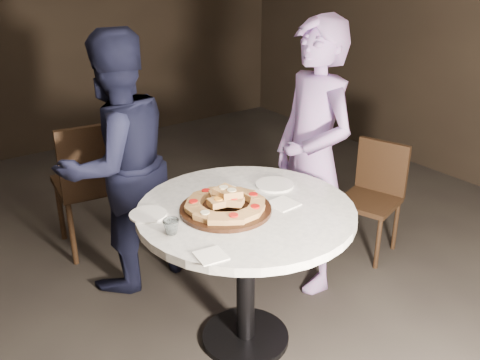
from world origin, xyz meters
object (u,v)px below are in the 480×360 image
Objects in this scene: serving_board at (226,209)px; diner_teal at (313,159)px; table at (246,235)px; diner_navy at (118,165)px; water_glass at (171,227)px; chair_right at (374,190)px; focaccia_pile at (226,202)px; chair_far at (92,179)px.

diner_teal is at bearing 15.82° from serving_board.
diner_navy is at bearing 105.53° from table.
table is 16.26× the size of water_glass.
diner_navy reaches higher than serving_board.
table is 1.58× the size of chair_right.
diner_teal reaches higher than water_glass.
table is at bearing -95.71° from chair_right.
table is 0.19m from serving_board.
water_glass is at bearing -69.48° from diner_teal.
diner_teal is (0.93, -0.68, 0.03)m from diner_navy.
table is at bearing -15.83° from focaccia_pile.
diner_teal is at bearing 134.99° from diner_navy.
table is at bearing 109.07° from chair_far.
diner_navy is 0.96× the size of diner_teal.
serving_board is 0.58× the size of chair_right.
water_glass is at bearing -173.10° from serving_board.
diner_teal is at bearing 138.33° from chair_far.
serving_board is 1.36m from chair_far.
focaccia_pile is 0.25× the size of diner_navy.
chair_far is (0.15, 1.36, -0.29)m from water_glass.
chair_far is 0.58× the size of diner_teal.
chair_far is at bearing -142.09° from chair_right.
table is at bearing -62.54° from diner_teal.
table is 0.74m from diner_teal.
focaccia_pile is 0.91m from diner_navy.
water_glass is 1.40m from chair_far.
water_glass is 0.10× the size of chair_right.
focaccia_pile is at bearing -16.78° from serving_board.
focaccia_pile is 5.32× the size of water_glass.
chair_right is (1.72, 0.28, -0.40)m from water_glass.
focaccia_pile is at bearing 164.17° from table.
table is 1.38m from chair_far.
table is at bearing 1.33° from water_glass.
chair_right is (1.40, 0.24, -0.37)m from serving_board.
diner_teal is (0.95, -1.10, 0.27)m from chair_far.
diner_teal reaches higher than serving_board.
chair_far is 1.91m from chair_right.
water_glass is 0.05× the size of diner_teal.
diner_navy is 1.15m from diner_teal.
diner_navy is (-1.56, 0.65, 0.35)m from chair_right.
table is 2.73× the size of serving_board.
chair_far reaches higher than water_glass.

